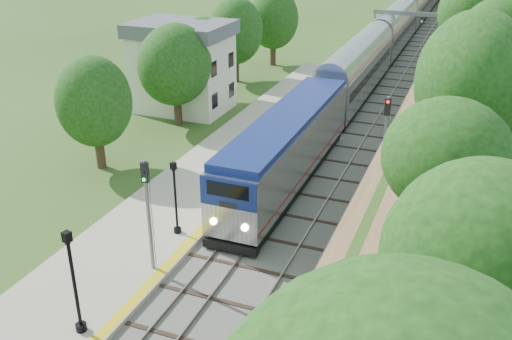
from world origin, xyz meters
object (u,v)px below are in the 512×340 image
at_px(station_building, 182,66).
at_px(signal_platform, 148,204).
at_px(signal_gantry, 408,23).
at_px(train, 415,9).
at_px(lamppost_far, 176,202).
at_px(lamppost_mid, 75,288).
at_px(signal_farside, 385,137).

bearing_deg(station_building, signal_platform, -65.29).
height_order(signal_gantry, train, signal_gantry).
height_order(train, lamppost_far, train).
relative_size(signal_gantry, lamppost_mid, 1.72).
relative_size(train, signal_platform, 25.21).
height_order(station_building, signal_farside, station_building).
bearing_deg(train, signal_gantry, -84.87).
height_order(signal_platform, signal_farside, signal_farside).
distance_m(station_building, lamppost_far, 23.19).
relative_size(lamppost_mid, lamppost_far, 1.14).
bearing_deg(station_building, lamppost_mid, -70.01).
height_order(train, signal_farside, signal_farside).
xyz_separation_m(signal_gantry, signal_farside, (3.73, -36.51, -0.61)).
bearing_deg(lamppost_mid, signal_gantry, 83.92).
xyz_separation_m(station_building, signal_gantry, (16.47, 24.99, 0.73)).
xyz_separation_m(train, signal_platform, (-2.90, -76.63, 1.65)).
bearing_deg(signal_platform, train, 87.83).
xyz_separation_m(lamppost_mid, signal_farside, (9.52, 17.84, 1.65)).
distance_m(station_building, signal_platform, 26.54).
relative_size(signal_platform, signal_farside, 0.89).
xyz_separation_m(station_building, train, (14.00, 52.51, -1.71)).
xyz_separation_m(signal_gantry, lamppost_mid, (-5.79, -54.34, -2.25)).
bearing_deg(signal_platform, lamppost_far, 98.71).
xyz_separation_m(signal_gantry, train, (-2.47, 27.52, -2.44)).
distance_m(lamppost_mid, lamppost_far, 8.79).
bearing_deg(lamppost_far, signal_farside, 43.21).
xyz_separation_m(lamppost_far, signal_farside, (9.64, 9.06, 1.92)).
bearing_deg(signal_gantry, train, 95.13).
bearing_deg(lamppost_mid, lamppost_far, 90.82).
relative_size(train, lamppost_far, 34.97).
xyz_separation_m(station_building, signal_farside, (20.20, -11.52, 0.12)).
height_order(lamppost_far, signal_platform, signal_platform).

